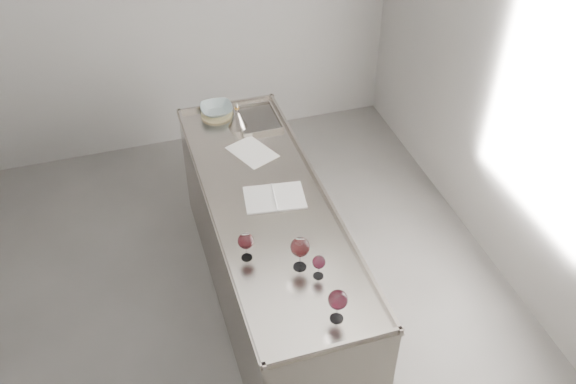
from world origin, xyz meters
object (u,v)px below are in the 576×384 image
object	(u,v)px
wine_glass_right	(338,301)
ceramic_bowl	(216,109)
wine_glass_left	(246,242)
wine_glass_small	(319,263)
notebook	(275,197)
counter	(270,253)
wine_glass_middle	(300,248)
wine_funnel	(237,119)

from	to	relation	value
wine_glass_right	ceramic_bowl	xyz separation A→B (m)	(-0.18, 2.09, -0.09)
wine_glass_left	wine_glass_small	size ratio (longest dim) A/B	1.21
wine_glass_right	notebook	xyz separation A→B (m)	(-0.04, 1.03, -0.14)
wine_glass_small	ceramic_bowl	bearing A→B (deg)	96.06
counter	wine_glass_middle	bearing A→B (deg)	-88.79
wine_glass_small	notebook	bearing A→B (deg)	93.57
counter	wine_glass_small	world-z (taller)	wine_glass_small
ceramic_bowl	wine_glass_middle	bearing A→B (deg)	-86.20
wine_glass_small	ceramic_bowl	xyz separation A→B (m)	(-0.19, 1.78, -0.06)
wine_glass_left	ceramic_bowl	bearing A→B (deg)	84.03
wine_funnel	wine_glass_small	bearing A→B (deg)	-87.31
wine_glass_left	wine_glass_small	xyz separation A→B (m)	(0.35, -0.26, -0.02)
wine_glass_small	wine_funnel	bearing A→B (deg)	92.69
wine_glass_left	wine_glass_middle	bearing A→B (deg)	-30.85
notebook	ceramic_bowl	xyz separation A→B (m)	(-0.14, 1.06, 0.04)
counter	notebook	world-z (taller)	counter
wine_glass_middle	wine_funnel	distance (m)	1.49
wine_glass_left	wine_glass_right	size ratio (longest dim) A/B	0.90
counter	wine_glass_right	size ratio (longest dim) A/B	11.87
counter	wine_glass_right	distance (m)	1.19
wine_glass_small	counter	bearing A→B (deg)	97.32
counter	notebook	size ratio (longest dim) A/B	5.80
wine_glass_right	wine_funnel	distance (m)	1.90
wine_glass_left	ceramic_bowl	size ratio (longest dim) A/B	0.76
wine_glass_middle	wine_glass_right	size ratio (longest dim) A/B	1.06
wine_glass_left	wine_glass_middle	xyz separation A→B (m)	(0.27, -0.16, 0.02)
wine_glass_left	wine_glass_right	distance (m)	0.67
wine_glass_small	notebook	world-z (taller)	wine_glass_small
wine_glass_left	wine_funnel	size ratio (longest dim) A/B	0.86
notebook	counter	bearing A→B (deg)	-151.16
counter	wine_funnel	bearing A→B (deg)	88.96
counter	wine_glass_left	world-z (taller)	wine_glass_left
wine_glass_middle	ceramic_bowl	world-z (taller)	wine_glass_middle
wine_glass_middle	wine_funnel	xyz separation A→B (m)	(0.00, 1.48, -0.09)
wine_glass_right	wine_funnel	xyz separation A→B (m)	(-0.07, 1.89, -0.08)
notebook	wine_funnel	size ratio (longest dim) A/B	1.97
wine_glass_middle	wine_funnel	size ratio (longest dim) A/B	1.02
counter	wine_funnel	world-z (taller)	wine_funnel
counter	wine_glass_right	bearing A→B (deg)	-85.39
notebook	wine_glass_right	bearing A→B (deg)	-79.92
notebook	wine_funnel	distance (m)	0.86
notebook	wine_funnel	world-z (taller)	wine_funnel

